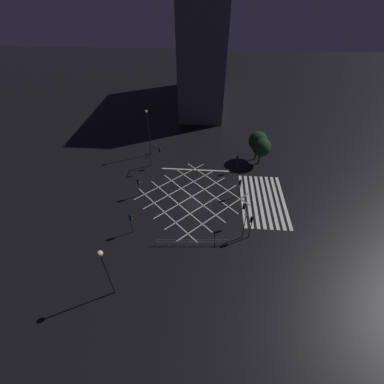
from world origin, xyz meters
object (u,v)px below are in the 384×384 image
object	(u,v)px
traffic_light_median_south	(240,185)
street_lamp_east	(148,126)
traffic_light_nw_cross	(131,220)
traffic_light_ne_cross	(155,152)
traffic_light_ne_main	(148,155)
street_tree_near	(258,141)
street_lamp_west	(103,262)
traffic_light_sw_cross	(251,223)
street_tree_far	(262,147)
traffic_light_se_cross	(237,160)
traffic_light_median_north	(138,184)
traffic_light_sw_main	(244,214)

from	to	relation	value
traffic_light_median_south	street_lamp_east	bearing A→B (deg)	-34.68
traffic_light_median_south	traffic_light_nw_cross	size ratio (longest dim) A/B	0.95
traffic_light_ne_cross	street_lamp_east	xyz separation A→B (m)	(3.83, 1.77, 2.92)
traffic_light_ne_main	street_tree_near	world-z (taller)	street_tree_near
street_lamp_east	street_lamp_west	distance (m)	28.50
traffic_light_sw_cross	traffic_light_ne_cross	size ratio (longest dim) A/B	0.99
street_tree_far	street_lamp_west	bearing A→B (deg)	144.52
street_lamp_east	street_tree_near	distance (m)	20.14
street_lamp_west	traffic_light_median_south	bearing A→B (deg)	-40.56
street_lamp_east	street_lamp_west	xyz separation A→B (m)	(-28.46, -1.47, -0.07)
traffic_light_sw_cross	traffic_light_median_south	xyz separation A→B (m)	(8.25, 0.79, -0.48)
traffic_light_nw_cross	traffic_light_se_cross	bearing A→B (deg)	45.82
traffic_light_se_cross	traffic_light_median_north	bearing A→B (deg)	26.46
traffic_light_sw_cross	traffic_light_median_south	bearing A→B (deg)	-84.50
traffic_light_se_cross	street_lamp_west	distance (m)	28.32
traffic_light_ne_cross	street_lamp_east	distance (m)	5.13
traffic_light_sw_main	street_lamp_east	world-z (taller)	street_lamp_east
traffic_light_median_north	street_lamp_west	bearing A→B (deg)	-87.09
traffic_light_sw_main	street_tree_near	world-z (taller)	street_tree_near
traffic_light_median_south	street_lamp_west	distance (m)	22.94
street_tree_far	traffic_light_sw_main	bearing A→B (deg)	165.28
traffic_light_ne_main	traffic_light_se_cross	size ratio (longest dim) A/B	1.20
traffic_light_ne_cross	street_tree_near	distance (m)	18.63
street_tree_far	traffic_light_median_south	bearing A→B (deg)	155.59
traffic_light_nw_cross	street_tree_near	world-z (taller)	street_tree_near
street_lamp_east	street_tree_near	world-z (taller)	street_lamp_east
traffic_light_se_cross	traffic_light_nw_cross	distance (m)	21.23
traffic_light_sw_main	traffic_light_median_north	bearing A→B (deg)	69.13
traffic_light_se_cross	street_tree_far	xyz separation A→B (m)	(2.81, -4.35, 1.07)
traffic_light_nw_cross	street_lamp_west	xyz separation A→B (m)	(-8.73, -0.07, 3.29)
traffic_light_ne_cross	street_lamp_west	distance (m)	24.80
traffic_light_se_cross	traffic_light_ne_cross	distance (m)	14.46
traffic_light_se_cross	street_tree_near	size ratio (longest dim) A/B	0.60
street_lamp_east	street_tree_near	size ratio (longest dim) A/B	1.59
traffic_light_median_north	street_tree_far	xyz separation A→B (m)	(10.54, -19.90, 1.00)
traffic_light_sw_main	traffic_light_nw_cross	size ratio (longest dim) A/B	1.17
traffic_light_nw_cross	street_tree_far	xyz separation A→B (m)	(18.03, -19.14, 0.96)
traffic_light_median_north	traffic_light_ne_cross	size ratio (longest dim) A/B	0.85
street_lamp_east	street_tree_near	xyz separation A→B (m)	(-0.30, -20.04, -1.98)
traffic_light_se_cross	traffic_light_sw_cross	bearing A→B (deg)	93.14
traffic_light_sw_cross	traffic_light_se_cross	world-z (taller)	traffic_light_sw_cross
traffic_light_median_north	street_lamp_west	world-z (taller)	street_lamp_west
traffic_light_se_cross	street_lamp_east	world-z (taller)	street_lamp_east
traffic_light_ne_main	traffic_light_sw_main	bearing A→B (deg)	49.59
traffic_light_nw_cross	street_tree_far	size ratio (longest dim) A/B	0.68
traffic_light_median_north	traffic_light_median_south	bearing A→B (deg)	3.75
traffic_light_median_south	traffic_light_sw_main	xyz separation A→B (m)	(-6.96, 0.01, 0.65)
traffic_light_median_south	street_tree_near	bearing A→B (deg)	-109.24
traffic_light_ne_main	traffic_light_nw_cross	xyz separation A→B (m)	(-14.75, -0.68, -0.43)
traffic_light_sw_cross	street_tree_far	world-z (taller)	street_tree_far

